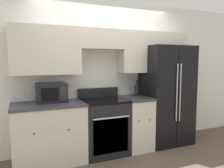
# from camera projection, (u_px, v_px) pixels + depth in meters

# --- Properties ---
(ground_plane) EXTENTS (12.00, 12.00, 0.00)m
(ground_plane) POSITION_uv_depth(u_px,v_px,m) (120.00, 159.00, 3.46)
(ground_plane) COLOR brown
(wall_back) EXTENTS (8.00, 0.39, 2.60)m
(wall_back) POSITION_uv_depth(u_px,v_px,m) (106.00, 66.00, 3.86)
(wall_back) COLOR white
(wall_back) RESTS_ON ground_plane
(lower_cabinets_left) EXTENTS (1.06, 0.64, 0.91)m
(lower_cabinets_left) POSITION_uv_depth(u_px,v_px,m) (49.00, 133.00, 3.31)
(lower_cabinets_left) COLOR beige
(lower_cabinets_left) RESTS_ON ground_plane
(lower_cabinets_right) EXTENTS (0.47, 0.64, 0.91)m
(lower_cabinets_right) POSITION_uv_depth(u_px,v_px,m) (135.00, 122.00, 3.87)
(lower_cabinets_right) COLOR beige
(lower_cabinets_right) RESTS_ON ground_plane
(oven_range) EXTENTS (0.73, 0.65, 1.07)m
(oven_range) POSITION_uv_depth(u_px,v_px,m) (104.00, 126.00, 3.64)
(oven_range) COLOR black
(oven_range) RESTS_ON ground_plane
(refrigerator) EXTENTS (0.88, 0.79, 1.82)m
(refrigerator) POSITION_uv_depth(u_px,v_px,m) (164.00, 95.00, 4.14)
(refrigerator) COLOR black
(refrigerator) RESTS_ON ground_plane
(microwave) EXTENTS (0.45, 0.36, 0.29)m
(microwave) POSITION_uv_depth(u_px,v_px,m) (51.00, 93.00, 3.37)
(microwave) COLOR black
(microwave) RESTS_ON lower_cabinets_left
(bottle) EXTENTS (0.08, 0.08, 0.28)m
(bottle) POSITION_uv_depth(u_px,v_px,m) (137.00, 90.00, 3.96)
(bottle) COLOR black
(bottle) RESTS_ON lower_cabinets_right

